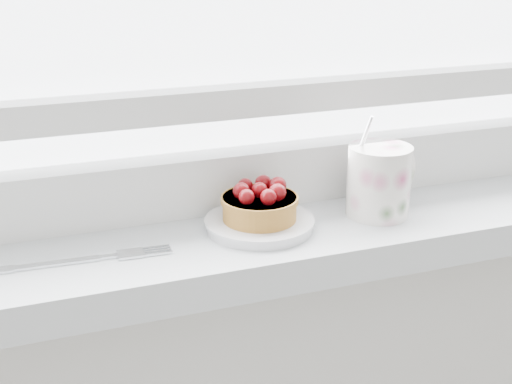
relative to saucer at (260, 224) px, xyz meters
name	(u,v)px	position (x,y,z in m)	size (l,w,h in m)	color
saucer	(260,224)	(0.00, 0.00, 0.00)	(0.12, 0.12, 0.01)	silver
raspberry_tart	(260,203)	(0.00, 0.00, 0.03)	(0.09, 0.09, 0.05)	#996121
floral_mug	(380,179)	(0.15, -0.01, 0.04)	(0.11, 0.10, 0.12)	white
fork	(85,260)	(-0.20, -0.02, 0.00)	(0.18, 0.03, 0.00)	silver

